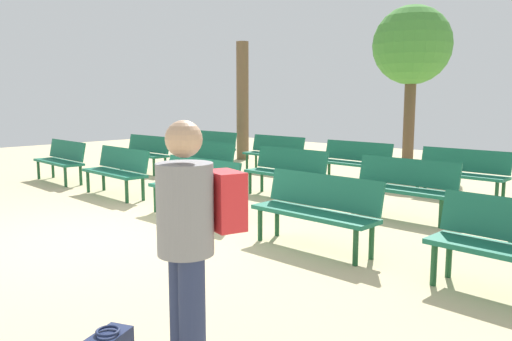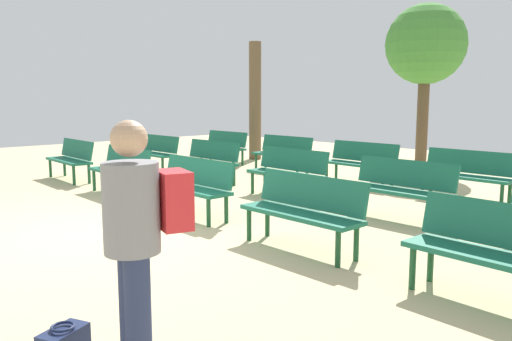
{
  "view_description": "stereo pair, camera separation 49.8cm",
  "coord_description": "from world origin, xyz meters",
  "px_view_note": "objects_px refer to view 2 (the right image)",
  "views": [
    {
      "loc": [
        5.89,
        -3.32,
        1.78
      ],
      "look_at": [
        0.0,
        2.98,
        0.55
      ],
      "focal_mm": 35.84,
      "sensor_mm": 36.0,
      "label": 1
    },
    {
      "loc": [
        6.24,
        -2.97,
        1.78
      ],
      "look_at": [
        0.0,
        2.98,
        0.55
      ],
      "focal_mm": 35.84,
      "sensor_mm": 36.0,
      "label": 2
    }
  ],
  "objects_px": {
    "bench_r1_c1": "(209,159)",
    "bench_r1_c0": "(155,151)",
    "bench_r2_c1": "(283,152)",
    "tree_1": "(255,101)",
    "bench_r0_c3": "(304,207)",
    "bench_r2_c2": "(361,160)",
    "bench_r1_c2": "(288,170)",
    "bench_r2_c3": "(467,172)",
    "bench_r2_c0": "(223,145)",
    "bench_r0_c2": "(192,183)",
    "bench_r0_c1": "(122,167)",
    "bench_r1_c3": "(401,186)",
    "bench_r0_c4": "(502,248)",
    "tree_0": "(426,46)",
    "bench_r0_c0": "(72,157)",
    "visitor_with_backpack": "(138,238)"
  },
  "relations": [
    {
      "from": "bench_r0_c4",
      "to": "bench_r2_c0",
      "type": "bearing_deg",
      "value": 155.87
    },
    {
      "from": "visitor_with_backpack",
      "to": "tree_0",
      "type": "bearing_deg",
      "value": -52.71
    },
    {
      "from": "bench_r1_c1",
      "to": "bench_r1_c2",
      "type": "distance_m",
      "value": 2.31
    },
    {
      "from": "bench_r1_c0",
      "to": "bench_r2_c0",
      "type": "xyz_separation_m",
      "value": [
        0.02,
        2.17,
        0.0
      ]
    },
    {
      "from": "bench_r0_c2",
      "to": "bench_r2_c0",
      "type": "xyz_separation_m",
      "value": [
        -4.5,
        4.4,
        0.0
      ]
    },
    {
      "from": "bench_r2_c2",
      "to": "bench_r1_c0",
      "type": "bearing_deg",
      "value": -155.39
    },
    {
      "from": "bench_r1_c2",
      "to": "bench_r2_c1",
      "type": "xyz_separation_m",
      "value": [
        -2.2,
        2.19,
        0.0
      ]
    },
    {
      "from": "bench_r1_c3",
      "to": "bench_r1_c2",
      "type": "bearing_deg",
      "value": 179.49
    },
    {
      "from": "bench_r2_c1",
      "to": "bench_r0_c4",
      "type": "bearing_deg",
      "value": -31.9
    },
    {
      "from": "bench_r0_c1",
      "to": "bench_r2_c1",
      "type": "relative_size",
      "value": 1.0
    },
    {
      "from": "bench_r2_c2",
      "to": "bench_r2_c0",
      "type": "bearing_deg",
      "value": 179.1
    },
    {
      "from": "bench_r0_c1",
      "to": "bench_r1_c2",
      "type": "distance_m",
      "value": 3.08
    },
    {
      "from": "bench_r1_c2",
      "to": "bench_r1_c0",
      "type": "bearing_deg",
      "value": -179.83
    },
    {
      "from": "bench_r1_c2",
      "to": "bench_r1_c3",
      "type": "distance_m",
      "value": 2.28
    },
    {
      "from": "bench_r1_c0",
      "to": "bench_r2_c3",
      "type": "height_order",
      "value": "same"
    },
    {
      "from": "bench_r1_c1",
      "to": "tree_1",
      "type": "height_order",
      "value": "tree_1"
    },
    {
      "from": "bench_r0_c4",
      "to": "bench_r1_c3",
      "type": "relative_size",
      "value": 1.01
    },
    {
      "from": "bench_r0_c0",
      "to": "bench_r0_c2",
      "type": "distance_m",
      "value": 4.59
    },
    {
      "from": "bench_r2_c1",
      "to": "tree_1",
      "type": "height_order",
      "value": "tree_1"
    },
    {
      "from": "bench_r0_c2",
      "to": "tree_1",
      "type": "relative_size",
      "value": 0.48
    },
    {
      "from": "bench_r1_c1",
      "to": "bench_r1_c3",
      "type": "height_order",
      "value": "same"
    },
    {
      "from": "bench_r2_c3",
      "to": "bench_r2_c1",
      "type": "bearing_deg",
      "value": 178.67
    },
    {
      "from": "bench_r1_c1",
      "to": "bench_r2_c3",
      "type": "xyz_separation_m",
      "value": [
        4.65,
        1.99,
        0.0
      ]
    },
    {
      "from": "bench_r0_c3",
      "to": "bench_r1_c3",
      "type": "height_order",
      "value": "same"
    },
    {
      "from": "bench_r0_c0",
      "to": "tree_0",
      "type": "height_order",
      "value": "tree_0"
    },
    {
      "from": "bench_r0_c2",
      "to": "visitor_with_backpack",
      "type": "bearing_deg",
      "value": -40.13
    },
    {
      "from": "bench_r0_c2",
      "to": "tree_0",
      "type": "xyz_separation_m",
      "value": [
        -0.44,
        7.68,
        2.57
      ]
    },
    {
      "from": "bench_r2_c1",
      "to": "bench_r2_c2",
      "type": "bearing_deg",
      "value": -1.27
    },
    {
      "from": "bench_r0_c2",
      "to": "bench_r1_c3",
      "type": "xyz_separation_m",
      "value": [
        2.29,
        2.09,
        0.0
      ]
    },
    {
      "from": "bench_r0_c1",
      "to": "bench_r2_c3",
      "type": "distance_m",
      "value": 6.17
    },
    {
      "from": "bench_r2_c0",
      "to": "bench_r0_c2",
      "type": "bearing_deg",
      "value": -42.66
    },
    {
      "from": "bench_r0_c4",
      "to": "bench_r2_c2",
      "type": "xyz_separation_m",
      "value": [
        -4.45,
        4.32,
        0.0
      ]
    },
    {
      "from": "bench_r0_c3",
      "to": "bench_r1_c3",
      "type": "distance_m",
      "value": 2.17
    },
    {
      "from": "tree_1",
      "to": "visitor_with_backpack",
      "type": "distance_m",
      "value": 11.93
    },
    {
      "from": "bench_r2_c3",
      "to": "bench_r0_c1",
      "type": "bearing_deg",
      "value": -138.37
    },
    {
      "from": "bench_r0_c3",
      "to": "bench_r1_c1",
      "type": "bearing_deg",
      "value": 154.88
    },
    {
      "from": "bench_r0_c2",
      "to": "bench_r0_c4",
      "type": "height_order",
      "value": "same"
    },
    {
      "from": "tree_1",
      "to": "bench_r1_c3",
      "type": "bearing_deg",
      "value": -27.61
    },
    {
      "from": "bench_r2_c2",
      "to": "tree_1",
      "type": "relative_size",
      "value": 0.48
    },
    {
      "from": "bench_r0_c1",
      "to": "bench_r1_c0",
      "type": "distance_m",
      "value": 3.06
    },
    {
      "from": "bench_r2_c0",
      "to": "bench_r2_c1",
      "type": "height_order",
      "value": "same"
    },
    {
      "from": "bench_r0_c0",
      "to": "bench_r0_c1",
      "type": "height_order",
      "value": "same"
    },
    {
      "from": "bench_r0_c2",
      "to": "bench_r2_c2",
      "type": "distance_m",
      "value": 4.21
    },
    {
      "from": "bench_r1_c0",
      "to": "bench_r1_c2",
      "type": "relative_size",
      "value": 0.99
    },
    {
      "from": "bench_r1_c1",
      "to": "bench_r1_c0",
      "type": "bearing_deg",
      "value": 178.5
    },
    {
      "from": "bench_r1_c2",
      "to": "bench_r2_c2",
      "type": "bearing_deg",
      "value": 88.73
    },
    {
      "from": "bench_r0_c1",
      "to": "bench_r1_c2",
      "type": "xyz_separation_m",
      "value": [
        2.32,
        2.02,
        0.0
      ]
    },
    {
      "from": "bench_r0_c1",
      "to": "bench_r1_c3",
      "type": "bearing_deg",
      "value": 25.59
    },
    {
      "from": "tree_0",
      "to": "bench_r2_c1",
      "type": "bearing_deg",
      "value": -117.54
    },
    {
      "from": "tree_0",
      "to": "bench_r1_c0",
      "type": "bearing_deg",
      "value": -126.89
    }
  ]
}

